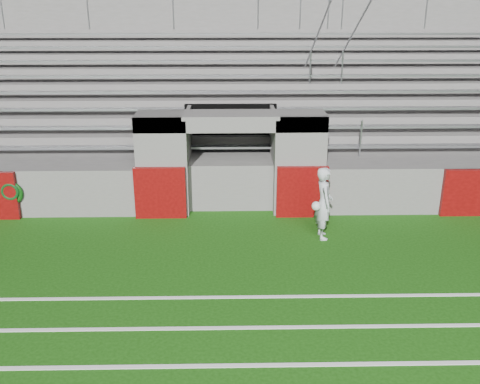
{
  "coord_description": "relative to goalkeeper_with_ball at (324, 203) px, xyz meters",
  "views": [
    {
      "loc": [
        -0.02,
        -9.8,
        5.32
      ],
      "look_at": [
        0.2,
        1.8,
        1.1
      ],
      "focal_mm": 40.0,
      "sensor_mm": 36.0,
      "label": 1
    }
  ],
  "objects": [
    {
      "name": "ground",
      "position": [
        -2.13,
        -1.67,
        -0.86
      ],
      "size": [
        90.0,
        90.0,
        0.0
      ],
      "primitive_type": "plane",
      "color": "#14440B",
      "rests_on": "ground"
    },
    {
      "name": "goalkeeper_with_ball",
      "position": [
        0.0,
        0.0,
        0.0
      ],
      "size": [
        0.54,
        0.65,
        1.72
      ],
      "color": "silver",
      "rests_on": "ground"
    },
    {
      "name": "stadium_structure",
      "position": [
        -2.13,
        6.3,
        0.63
      ],
      "size": [
        26.0,
        8.48,
        5.42
      ],
      "color": "#5F5D5A",
      "rests_on": "ground"
    },
    {
      "name": "hose_coil",
      "position": [
        -7.69,
        1.26,
        -0.15
      ],
      "size": [
        0.6,
        0.15,
        0.6
      ],
      "color": "#0D430E",
      "rests_on": "ground"
    }
  ]
}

